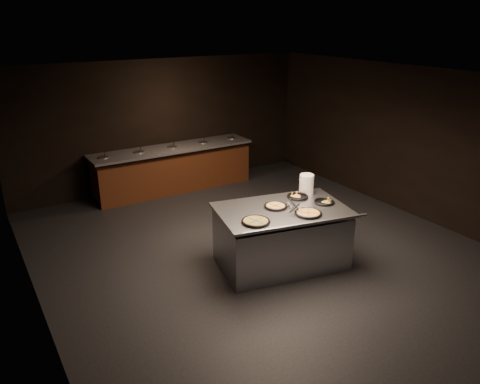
% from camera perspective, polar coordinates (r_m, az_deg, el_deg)
% --- Properties ---
extents(room, '(7.02, 8.02, 2.92)m').
position_cam_1_polar(room, '(7.48, 2.73, 2.63)').
color(room, black).
rests_on(room, ground).
extents(salad_bar, '(3.70, 0.83, 1.18)m').
position_cam_1_polar(salad_bar, '(10.78, -8.07, 2.50)').
color(salad_bar, '#522113').
rests_on(salad_bar, ground).
extents(serving_counter, '(2.22, 1.68, 0.96)m').
position_cam_1_polar(serving_counter, '(7.50, 5.04, -5.58)').
color(serving_counter, silver).
rests_on(serving_counter, ground).
extents(plate_stack, '(0.24, 0.24, 0.32)m').
position_cam_1_polar(plate_stack, '(7.93, 8.11, 0.99)').
color(plate_stack, white).
rests_on(plate_stack, serving_counter).
extents(pan_veggie_whole, '(0.42, 0.42, 0.04)m').
position_cam_1_polar(pan_veggie_whole, '(6.78, 1.93, -3.59)').
color(pan_veggie_whole, black).
rests_on(pan_veggie_whole, serving_counter).
extents(pan_cheese_whole, '(0.37, 0.37, 0.04)m').
position_cam_1_polar(pan_cheese_whole, '(7.32, 4.36, -1.73)').
color(pan_cheese_whole, black).
rests_on(pan_cheese_whole, serving_counter).
extents(pan_cheese_slices_a, '(0.35, 0.35, 0.04)m').
position_cam_1_polar(pan_cheese_slices_a, '(7.74, 7.04, -0.55)').
color(pan_cheese_slices_a, black).
rests_on(pan_cheese_slices_a, serving_counter).
extents(pan_cheese_slices_b, '(0.41, 0.41, 0.04)m').
position_cam_1_polar(pan_cheese_slices_b, '(7.12, 8.32, -2.57)').
color(pan_cheese_slices_b, black).
rests_on(pan_cheese_slices_b, serving_counter).
extents(pan_veggie_slices, '(0.33, 0.33, 0.04)m').
position_cam_1_polar(pan_veggie_slices, '(7.59, 10.22, -1.18)').
color(pan_veggie_slices, black).
rests_on(pan_veggie_slices, serving_counter).
extents(server_left, '(0.10, 0.30, 0.14)m').
position_cam_1_polar(server_left, '(7.30, 6.24, -1.45)').
color(server_left, silver).
rests_on(server_left, serving_counter).
extents(server_right, '(0.31, 0.09, 0.15)m').
position_cam_1_polar(server_right, '(7.12, 6.96, -2.04)').
color(server_right, silver).
rests_on(server_right, serving_counter).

